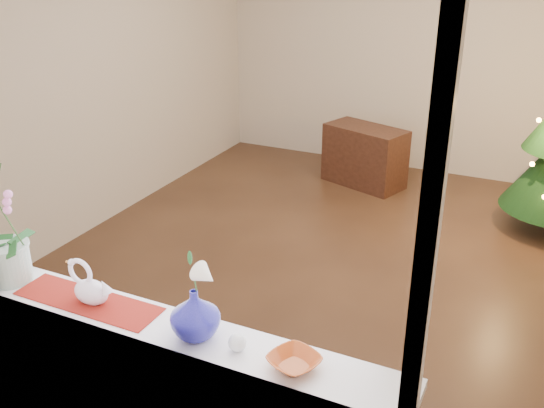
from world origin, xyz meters
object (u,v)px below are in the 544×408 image
(paperweight, at_px, (237,343))
(side_table, at_px, (365,156))
(orchid_pot, at_px, (0,220))
(swan, at_px, (90,283))
(blue_vase, at_px, (195,310))
(amber_dish, at_px, (294,363))

(paperweight, distance_m, side_table, 4.29)
(orchid_pot, distance_m, swan, 0.52)
(orchid_pot, bearing_deg, side_table, 83.63)
(blue_vase, height_order, side_table, blue_vase)
(blue_vase, relative_size, amber_dish, 1.53)
(blue_vase, relative_size, side_table, 0.29)
(swan, bearing_deg, blue_vase, -19.54)
(amber_dish, bearing_deg, blue_vase, 178.98)
(paperweight, distance_m, amber_dish, 0.24)
(swan, bearing_deg, side_table, 72.00)
(orchid_pot, distance_m, blue_vase, 1.04)
(orchid_pot, bearing_deg, swan, 1.28)
(swan, relative_size, amber_dish, 1.45)
(swan, xyz_separation_m, paperweight, (0.74, -0.02, -0.06))
(paperweight, height_order, side_table, paperweight)
(orchid_pot, height_order, amber_dish, orchid_pot)
(orchid_pot, height_order, blue_vase, orchid_pot)
(swan, xyz_separation_m, amber_dish, (0.98, -0.02, -0.08))
(orchid_pot, xyz_separation_m, blue_vase, (1.02, -0.00, -0.19))
(orchid_pot, height_order, side_table, orchid_pot)
(blue_vase, bearing_deg, amber_dish, -1.02)
(amber_dish, bearing_deg, orchid_pot, 179.60)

